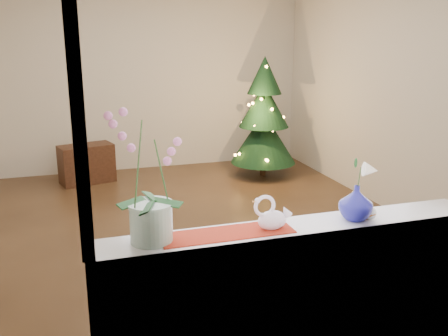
# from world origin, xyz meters

# --- Properties ---
(ground) EXTENTS (5.00, 5.00, 0.00)m
(ground) POSITION_xyz_m (0.00, 0.00, 0.00)
(ground) COLOR #382517
(ground) RESTS_ON ground
(wall_back) EXTENTS (4.50, 0.10, 2.70)m
(wall_back) POSITION_xyz_m (0.00, 2.50, 1.35)
(wall_back) COLOR beige
(wall_back) RESTS_ON ground
(wall_front) EXTENTS (4.50, 0.10, 2.70)m
(wall_front) POSITION_xyz_m (0.00, -2.50, 1.35)
(wall_front) COLOR beige
(wall_front) RESTS_ON ground
(wall_right) EXTENTS (0.10, 5.00, 2.70)m
(wall_right) POSITION_xyz_m (2.25, 0.00, 1.35)
(wall_right) COLOR beige
(wall_right) RESTS_ON ground
(window_apron) EXTENTS (2.20, 0.08, 0.88)m
(window_apron) POSITION_xyz_m (0.00, -2.46, 0.44)
(window_apron) COLOR white
(window_apron) RESTS_ON ground
(windowsill) EXTENTS (2.20, 0.26, 0.04)m
(windowsill) POSITION_xyz_m (0.00, -2.37, 0.90)
(windowsill) COLOR white
(windowsill) RESTS_ON window_apron
(window_frame) EXTENTS (2.22, 0.06, 1.60)m
(window_frame) POSITION_xyz_m (0.00, -2.47, 1.70)
(window_frame) COLOR white
(window_frame) RESTS_ON windowsill
(runner) EXTENTS (0.70, 0.20, 0.01)m
(runner) POSITION_xyz_m (-0.38, -2.37, 0.92)
(runner) COLOR maroon
(runner) RESTS_ON windowsill
(orchid_pot) EXTENTS (0.25, 0.25, 0.67)m
(orchid_pot) POSITION_xyz_m (-0.77, -2.35, 1.26)
(orchid_pot) COLOR silver
(orchid_pot) RESTS_ON windowsill
(swan) EXTENTS (0.24, 0.17, 0.18)m
(swan) POSITION_xyz_m (-0.13, -2.38, 1.01)
(swan) COLOR white
(swan) RESTS_ON windowsill
(blue_vase) EXTENTS (0.28, 0.28, 0.23)m
(blue_vase) POSITION_xyz_m (0.36, -2.39, 1.03)
(blue_vase) COLOR navy
(blue_vase) RESTS_ON windowsill
(lily) EXTENTS (0.12, 0.07, 0.17)m
(lily) POSITION_xyz_m (0.36, -2.39, 1.23)
(lily) COLOR white
(lily) RESTS_ON blue_vase
(paperweight) EXTENTS (0.10, 0.10, 0.07)m
(paperweight) POSITION_xyz_m (0.44, -2.41, 0.96)
(paperweight) COLOR silver
(paperweight) RESTS_ON windowsill
(amber_dish) EXTENTS (0.17, 0.17, 0.04)m
(amber_dish) POSITION_xyz_m (0.40, -2.37, 0.94)
(amber_dish) COLOR #A35115
(amber_dish) RESTS_ON windowsill
(xmas_tree) EXTENTS (0.93, 0.93, 1.64)m
(xmas_tree) POSITION_xyz_m (1.42, 1.60, 0.82)
(xmas_tree) COLOR black
(xmas_tree) RESTS_ON ground
(side_table) EXTENTS (0.75, 0.51, 0.51)m
(side_table) POSITION_xyz_m (-0.94, 1.97, 0.26)
(side_table) COLOR black
(side_table) RESTS_ON ground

